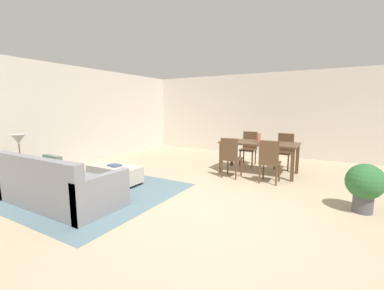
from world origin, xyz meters
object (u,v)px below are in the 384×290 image
(dining_table, at_px, (259,146))
(ottoman_table, at_px, (115,173))
(dining_chair_far_left, at_px, (249,146))
(table_lamp, at_px, (18,140))
(dining_chair_near_right, at_px, (269,159))
(book_on_ottoman, at_px, (115,165))
(side_table, at_px, (21,167))
(potted_plant, at_px, (365,184))
(dining_chair_far_right, at_px, (284,149))
(vase_centerpiece, at_px, (259,138))
(couch, at_px, (58,187))
(dining_chair_near_left, at_px, (231,155))

(dining_table, bearing_deg, ottoman_table, -134.86)
(ottoman_table, xyz_separation_m, dining_chair_far_left, (1.90, 3.17, 0.30))
(table_lamp, height_order, dining_chair_near_right, table_lamp)
(dining_table, relative_size, book_on_ottoman, 6.91)
(side_table, distance_m, dining_chair_far_left, 5.41)
(ottoman_table, xyz_separation_m, side_table, (-1.35, -1.14, 0.22))
(potted_plant, bearing_deg, dining_chair_far_right, 124.17)
(table_lamp, distance_m, dining_chair_far_right, 6.04)
(table_lamp, relative_size, dining_chair_far_left, 0.57)
(dining_chair_near_right, xyz_separation_m, potted_plant, (1.61, -0.78, -0.07))
(vase_centerpiece, xyz_separation_m, book_on_ottoman, (-2.35, -2.40, -0.47))
(side_table, relative_size, dining_chair_far_left, 0.61)
(ottoman_table, distance_m, side_table, 1.78)
(table_lamp, bearing_deg, dining_chair_far_left, 52.98)
(side_table, distance_m, dining_chair_far_right, 6.02)
(couch, distance_m, potted_plant, 4.88)
(dining_chair_far_left, bearing_deg, dining_chair_far_right, -0.17)
(ottoman_table, relative_size, dining_chair_near_left, 1.26)
(ottoman_table, distance_m, dining_chair_near_right, 3.27)
(dining_chair_near_right, xyz_separation_m, book_on_ottoman, (-2.80, -1.63, -0.12))
(vase_centerpiece, bearing_deg, couch, -122.62)
(table_lamp, xyz_separation_m, dining_chair_far_left, (3.26, 4.32, -0.45))
(dining_chair_far_left, bearing_deg, potted_plant, -42.67)
(side_table, bearing_deg, dining_chair_near_left, 39.91)
(dining_table, distance_m, book_on_ottoman, 3.39)
(dining_chair_near_left, bearing_deg, dining_chair_far_right, 59.93)
(dining_table, bearing_deg, dining_chair_near_left, -119.10)
(side_table, bearing_deg, potted_plant, 18.94)
(dining_chair_far_right, height_order, potted_plant, dining_chair_far_right)
(table_lamp, relative_size, dining_table, 0.29)
(ottoman_table, height_order, dining_chair_near_right, dining_chair_near_right)
(vase_centerpiece, xyz_separation_m, potted_plant, (2.06, -1.55, -0.42))
(table_lamp, xyz_separation_m, dining_chair_near_left, (3.31, 2.77, -0.45))
(table_lamp, xyz_separation_m, potted_plant, (5.78, 1.99, -0.52))
(vase_centerpiece, bearing_deg, dining_chair_near_right, -59.66)
(couch, distance_m, dining_chair_far_right, 5.26)
(dining_chair_near_right, height_order, potted_plant, dining_chair_near_right)
(ottoman_table, distance_m, book_on_ottoman, 0.18)
(book_on_ottoman, bearing_deg, dining_chair_far_right, 48.41)
(dining_chair_near_left, height_order, vase_centerpiece, vase_centerpiece)
(dining_chair_near_left, xyz_separation_m, book_on_ottoman, (-1.93, -1.64, -0.12))
(couch, height_order, table_lamp, table_lamp)
(ottoman_table, bearing_deg, book_on_ottoman, -29.12)
(couch, xyz_separation_m, dining_chair_near_right, (2.79, 2.89, 0.23))
(ottoman_table, height_order, table_lamp, table_lamp)
(side_table, distance_m, book_on_ottoman, 1.78)
(dining_chair_near_right, bearing_deg, dining_table, 118.98)
(side_table, height_order, dining_chair_near_right, dining_chair_near_right)
(dining_table, height_order, dining_chair_near_left, dining_chair_near_left)
(couch, xyz_separation_m, table_lamp, (-1.38, 0.13, 0.68))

